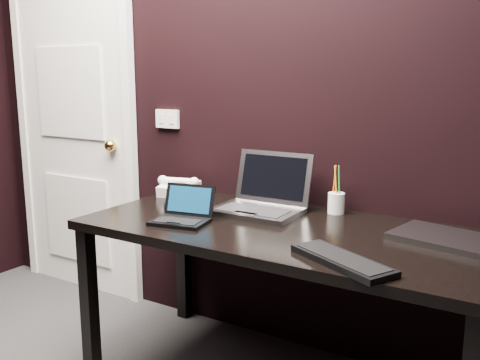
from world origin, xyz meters
The scene contains 11 objects.
wall_back centered at (0.00, 1.80, 1.30)m, with size 4.00×4.00×0.00m, color black.
door centered at (-1.35, 1.78, 1.04)m, with size 0.99×0.10×2.14m.
wall_switch centered at (-0.62, 1.79, 1.12)m, with size 0.15×0.02×0.10m.
desk centered at (0.30, 1.40, 0.66)m, with size 1.70×0.80×0.74m.
netbook centered at (-0.11, 1.24, 0.77)m, with size 0.27×0.25×0.15m.
silver_laptop centered at (0.10, 1.56, 0.79)m, with size 0.39×0.35×0.26m.
ext_keyboard centered at (0.66, 1.11, 0.75)m, with size 0.41×0.30×0.02m.
closed_laptop centered at (0.91, 1.54, 0.75)m, with size 0.41×0.33×0.02m.
desk_phone centered at (-0.43, 1.63, 0.78)m, with size 0.23×0.21×0.11m.
mobile_phone centered at (-0.32, 1.44, 0.77)m, with size 0.05×0.05×0.09m.
pen_cup centered at (0.40, 1.72, 0.79)m, with size 0.10×0.10×0.22m.
Camera 1 is at (1.26, -0.52, 1.37)m, focal length 40.00 mm.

